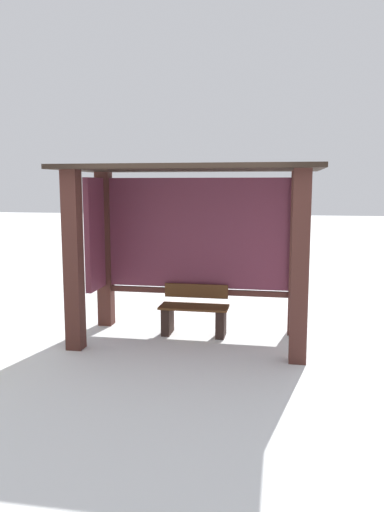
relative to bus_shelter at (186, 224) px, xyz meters
The scene contains 3 objects.
ground_plane 1.62m from the bus_shelter, 62.12° to the right, with size 60.00×60.00×0.00m, color white.
bus_shelter is the anchor object (origin of this frame).
bench_left_inside 1.31m from the bus_shelter, 50.47° to the left, with size 0.98×0.41×0.71m.
Camera 1 is at (1.18, -6.49, 2.12)m, focal length 34.72 mm.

